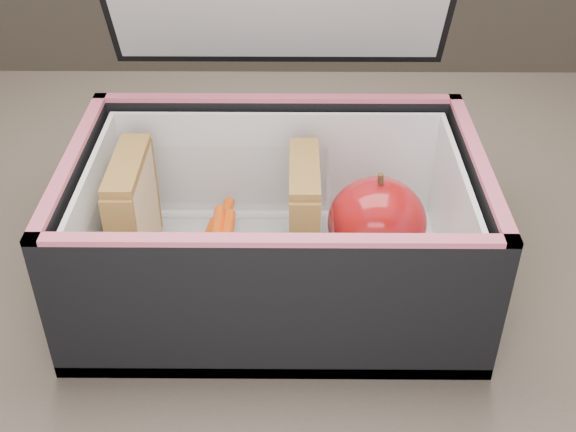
% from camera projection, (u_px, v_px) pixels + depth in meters
% --- Properties ---
extents(kitchen_table, '(1.20, 0.80, 0.75)m').
position_uv_depth(kitchen_table, '(275.00, 328.00, 0.71)').
color(kitchen_table, brown).
rests_on(kitchen_table, ground).
extents(lunch_bag, '(0.32, 0.31, 0.31)m').
position_uv_depth(lunch_bag, '(276.00, 214.00, 0.59)').
color(lunch_bag, black).
rests_on(lunch_bag, kitchen_table).
extents(plastic_tub, '(0.18, 0.13, 0.08)m').
position_uv_depth(plastic_tub, '(220.00, 226.00, 0.60)').
color(plastic_tub, white).
rests_on(plastic_tub, lunch_bag).
extents(sandwich_left, '(0.02, 0.09, 0.10)m').
position_uv_depth(sandwich_left, '(134.00, 212.00, 0.60)').
color(sandwich_left, tan).
rests_on(sandwich_left, plastic_tub).
extents(sandwich_right, '(0.02, 0.09, 0.10)m').
position_uv_depth(sandwich_right, '(304.00, 214.00, 0.60)').
color(sandwich_right, tan).
rests_on(sandwich_right, plastic_tub).
extents(carrot_sticks, '(0.04, 0.13, 0.03)m').
position_uv_depth(carrot_sticks, '(216.00, 245.00, 0.61)').
color(carrot_sticks, '#FE5118').
rests_on(carrot_sticks, plastic_tub).
extents(paper_napkin, '(0.08, 0.08, 0.01)m').
position_uv_depth(paper_napkin, '(380.00, 263.00, 0.62)').
color(paper_napkin, white).
rests_on(paper_napkin, lunch_bag).
extents(red_apple, '(0.11, 0.11, 0.09)m').
position_uv_depth(red_apple, '(377.00, 223.00, 0.59)').
color(red_apple, maroon).
rests_on(red_apple, paper_napkin).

